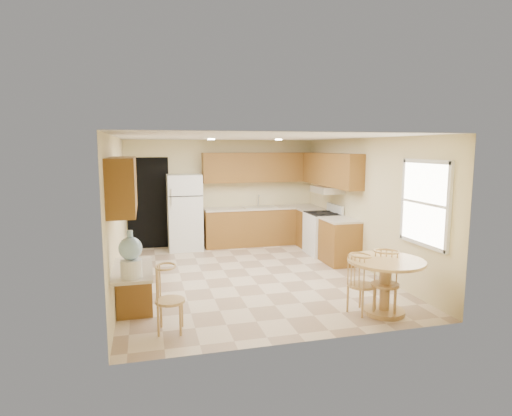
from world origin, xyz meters
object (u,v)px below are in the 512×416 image
object	(u,v)px
water_crock	(131,256)
dining_table	(385,278)
stove	(323,233)
chair_table_a	(365,279)
chair_desk	(170,294)
refrigerator	(185,212)
chair_table_b	(389,278)

from	to	relation	value
water_crock	dining_table	bearing A→B (deg)	-1.43
stove	dining_table	size ratio (longest dim) A/B	1.03
dining_table	stove	bearing A→B (deg)	81.17
chair_table_a	water_crock	xyz separation A→B (m)	(-3.10, 0.05, 0.52)
water_crock	chair_table_a	bearing A→B (deg)	-1.01
stove	chair_desk	world-z (taller)	stove
stove	refrigerator	bearing A→B (deg)	157.01
stove	chair_desk	distance (m)	4.79
refrigerator	stove	size ratio (longest dim) A/B	1.58
stove	chair_table_b	size ratio (longest dim) A/B	1.23
chair_table_b	water_crock	size ratio (longest dim) A/B	1.54
refrigerator	stove	xyz separation A→B (m)	(2.88, -1.22, -0.39)
chair_desk	water_crock	bearing A→B (deg)	-82.00
refrigerator	water_crock	size ratio (longest dim) A/B	2.98
stove	chair_desk	bearing A→B (deg)	-136.45
dining_table	chair_desk	xyz separation A→B (m)	(-2.95, 0.08, 0.01)
chair_table_b	chair_desk	xyz separation A→B (m)	(-2.95, 0.16, -0.02)
stove	chair_table_a	bearing A→B (deg)	-103.86
refrigerator	dining_table	distance (m)	5.18
chair_table_b	water_crock	distance (m)	3.44
chair_table_a	chair_table_b	world-z (taller)	chair_table_b
stove	dining_table	xyz separation A→B (m)	(-0.52, -3.38, 0.04)
dining_table	water_crock	bearing A→B (deg)	178.57
dining_table	chair_desk	world-z (taller)	chair_desk
dining_table	chair_table_b	xyz separation A→B (m)	(-0.00, -0.08, 0.03)
chair_desk	chair_table_a	bearing A→B (deg)	98.05
refrigerator	chair_table_a	world-z (taller)	refrigerator
chair_table_a	chair_desk	distance (m)	2.65
refrigerator	chair_table_b	size ratio (longest dim) A/B	1.94
dining_table	chair_desk	distance (m)	2.95
stove	water_crock	world-z (taller)	water_crock
chair_table_a	chair_table_b	size ratio (longest dim) A/B	0.95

